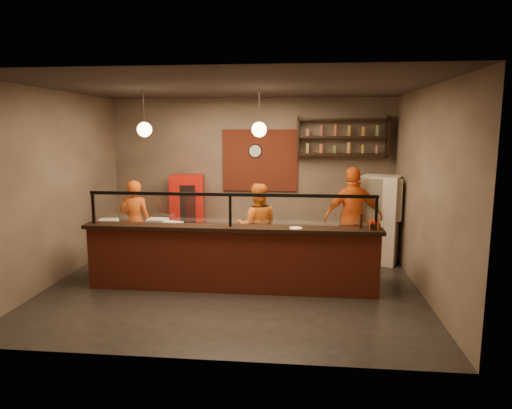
# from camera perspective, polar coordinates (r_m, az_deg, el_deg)

# --- Properties ---
(floor) EXTENTS (6.00, 6.00, 0.00)m
(floor) POSITION_cam_1_polar(r_m,az_deg,el_deg) (7.70, -2.79, -10.00)
(floor) COLOR black
(floor) RESTS_ON ground
(ceiling) EXTENTS (6.00, 6.00, 0.00)m
(ceiling) POSITION_cam_1_polar(r_m,az_deg,el_deg) (7.29, -2.99, 14.45)
(ceiling) COLOR #332B27
(ceiling) RESTS_ON wall_back
(wall_back) EXTENTS (6.00, 0.00, 6.00)m
(wall_back) POSITION_cam_1_polar(r_m,az_deg,el_deg) (9.79, -0.65, 3.80)
(wall_back) COLOR #7A6A59
(wall_back) RESTS_ON floor
(wall_left) EXTENTS (0.00, 5.00, 5.00)m
(wall_left) POSITION_cam_1_polar(r_m,az_deg,el_deg) (8.33, -23.75, 2.01)
(wall_left) COLOR #7A6A59
(wall_left) RESTS_ON floor
(wall_right) EXTENTS (0.00, 5.00, 5.00)m
(wall_right) POSITION_cam_1_polar(r_m,az_deg,el_deg) (7.48, 20.46, 1.46)
(wall_right) COLOR #7A6A59
(wall_right) RESTS_ON floor
(wall_front) EXTENTS (6.00, 0.00, 6.00)m
(wall_front) POSITION_cam_1_polar(r_m,az_deg,el_deg) (4.90, -7.34, -1.94)
(wall_front) COLOR #7A6A59
(wall_front) RESTS_ON floor
(brick_patch) EXTENTS (1.60, 0.04, 1.30)m
(brick_patch) POSITION_cam_1_polar(r_m,az_deg,el_deg) (9.71, 0.50, 5.53)
(brick_patch) COLOR maroon
(brick_patch) RESTS_ON wall_back
(service_counter) EXTENTS (4.60, 0.25, 1.00)m
(service_counter) POSITION_cam_1_polar(r_m,az_deg,el_deg) (7.27, -3.18, -7.06)
(service_counter) COLOR maroon
(service_counter) RESTS_ON floor
(counter_ledge) EXTENTS (4.70, 0.37, 0.06)m
(counter_ledge) POSITION_cam_1_polar(r_m,az_deg,el_deg) (7.13, -3.21, -2.97)
(counter_ledge) COLOR black
(counter_ledge) RESTS_ON service_counter
(worktop_cabinet) EXTENTS (4.60, 0.75, 0.85)m
(worktop_cabinet) POSITION_cam_1_polar(r_m,az_deg,el_deg) (7.76, -2.59, -6.55)
(worktop_cabinet) COLOR gray
(worktop_cabinet) RESTS_ON floor
(worktop) EXTENTS (4.60, 0.75, 0.05)m
(worktop) POSITION_cam_1_polar(r_m,az_deg,el_deg) (7.65, -2.61, -3.31)
(worktop) COLOR beige
(worktop) RESTS_ON worktop_cabinet
(sneeze_guard) EXTENTS (4.50, 0.05, 0.52)m
(sneeze_guard) POSITION_cam_1_polar(r_m,az_deg,el_deg) (7.07, -3.24, -0.28)
(sneeze_guard) COLOR white
(sneeze_guard) RESTS_ON counter_ledge
(wall_shelving) EXTENTS (1.84, 0.28, 0.85)m
(wall_shelving) POSITION_cam_1_polar(r_m,az_deg,el_deg) (9.53, 10.76, 8.30)
(wall_shelving) COLOR black
(wall_shelving) RESTS_ON wall_back
(wall_clock) EXTENTS (0.30, 0.04, 0.30)m
(wall_clock) POSITION_cam_1_polar(r_m,az_deg,el_deg) (9.70, -0.09, 6.71)
(wall_clock) COLOR black
(wall_clock) RESTS_ON wall_back
(pendant_left) EXTENTS (0.24, 0.24, 0.77)m
(pendant_left) POSITION_cam_1_polar(r_m,az_deg,el_deg) (7.83, -13.77, 9.10)
(pendant_left) COLOR black
(pendant_left) RESTS_ON ceiling
(pendant_right) EXTENTS (0.24, 0.24, 0.77)m
(pendant_right) POSITION_cam_1_polar(r_m,az_deg,el_deg) (7.41, 0.39, 9.37)
(pendant_right) COLOR black
(pendant_right) RESTS_ON ceiling
(cook_left) EXTENTS (0.61, 0.42, 1.61)m
(cook_left) POSITION_cam_1_polar(r_m,az_deg,el_deg) (8.98, -14.85, -2.15)
(cook_left) COLOR #D25013
(cook_left) RESTS_ON floor
(cook_mid) EXTENTS (0.84, 0.69, 1.59)m
(cook_mid) POSITION_cam_1_polar(r_m,az_deg,el_deg) (8.38, 0.15, -2.75)
(cook_mid) COLOR #C75A12
(cook_mid) RESTS_ON floor
(cook_right) EXTENTS (1.17, 0.66, 1.88)m
(cook_right) POSITION_cam_1_polar(r_m,az_deg,el_deg) (8.62, 12.04, -1.62)
(cook_right) COLOR #D55414
(cook_right) RESTS_ON floor
(fridge) EXTENTS (0.89, 0.86, 1.68)m
(fridge) POSITION_cam_1_polar(r_m,az_deg,el_deg) (9.12, 15.19, -1.78)
(fridge) COLOR beige
(fridge) RESTS_ON floor
(red_cooler) EXTENTS (0.78, 0.73, 1.60)m
(red_cooler) POSITION_cam_1_polar(r_m,az_deg,el_deg) (9.80, -8.51, -1.01)
(red_cooler) COLOR #AC120B
(red_cooler) RESTS_ON floor
(pizza_dough) EXTENTS (0.74, 0.74, 0.01)m
(pizza_dough) POSITION_cam_1_polar(r_m,az_deg,el_deg) (7.63, 5.86, -3.14)
(pizza_dough) COLOR white
(pizza_dough) RESTS_ON worktop
(prep_tub_a) EXTENTS (0.35, 0.31, 0.15)m
(prep_tub_a) POSITION_cam_1_polar(r_m,az_deg,el_deg) (8.12, -17.95, -2.30)
(prep_tub_a) COLOR silver
(prep_tub_a) RESTS_ON worktop
(prep_tub_b) EXTENTS (0.33, 0.27, 0.16)m
(prep_tub_b) POSITION_cam_1_polar(r_m,az_deg,el_deg) (7.89, -12.20, -2.34)
(prep_tub_b) COLOR silver
(prep_tub_b) RESTS_ON worktop
(prep_tub_c) EXTENTS (0.35, 0.31, 0.15)m
(prep_tub_c) POSITION_cam_1_polar(r_m,az_deg,el_deg) (7.64, -10.45, -2.72)
(prep_tub_c) COLOR white
(prep_tub_c) RESTS_ON worktop
(rolling_pin) EXTENTS (0.33, 0.28, 0.06)m
(rolling_pin) POSITION_cam_1_polar(r_m,az_deg,el_deg) (8.06, -13.73, -2.51)
(rolling_pin) COLOR yellow
(rolling_pin) RESTS_ON worktop
(condiment_caddy) EXTENTS (0.18, 0.15, 0.09)m
(condiment_caddy) POSITION_cam_1_polar(r_m,az_deg,el_deg) (7.14, 14.54, -2.64)
(condiment_caddy) COLOR black
(condiment_caddy) RESTS_ON counter_ledge
(pepper_mill) EXTENTS (0.05, 0.05, 0.22)m
(pepper_mill) POSITION_cam_1_polar(r_m,az_deg,el_deg) (7.12, 12.98, -2.07)
(pepper_mill) COLOR black
(pepper_mill) RESTS_ON counter_ledge
(small_plate) EXTENTS (0.23, 0.23, 0.01)m
(small_plate) POSITION_cam_1_polar(r_m,az_deg,el_deg) (6.98, 5.00, -2.97)
(small_plate) COLOR white
(small_plate) RESTS_ON counter_ledge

